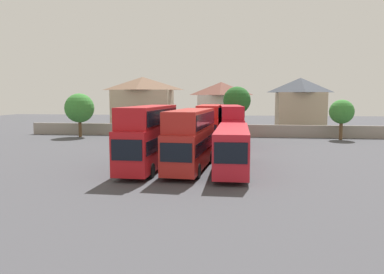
# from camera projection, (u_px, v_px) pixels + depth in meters

# --- Properties ---
(ground) EXTENTS (140.00, 140.00, 0.00)m
(ground) POSITION_uv_depth(u_px,v_px,m) (206.00, 143.00, 47.98)
(ground) COLOR #424247
(depot_boundary_wall) EXTENTS (56.00, 0.50, 1.80)m
(depot_boundary_wall) POSITION_uv_depth(u_px,v_px,m) (211.00, 130.00, 55.45)
(depot_boundary_wall) COLOR gray
(depot_boundary_wall) RESTS_ON ground
(bus_1) EXTENTS (2.87, 10.93, 5.15)m
(bus_1) POSITION_uv_depth(u_px,v_px,m) (149.00, 134.00, 30.43)
(bus_1) COLOR red
(bus_1) RESTS_ON ground
(bus_2) EXTENTS (3.20, 10.30, 4.87)m
(bus_2) POSITION_uv_depth(u_px,v_px,m) (191.00, 136.00, 30.07)
(bus_2) COLOR #AE211D
(bus_2) RESTS_ON ground
(bus_3) EXTENTS (2.60, 11.68, 3.47)m
(bus_3) POSITION_uv_depth(u_px,v_px,m) (232.00, 146.00, 29.81)
(bus_3) COLOR red
(bus_3) RESTS_ON ground
(bus_4) EXTENTS (2.86, 10.26, 3.52)m
(bus_4) POSITION_uv_depth(u_px,v_px,m) (175.00, 128.00, 45.86)
(bus_4) COLOR red
(bus_4) RESTS_ON ground
(bus_5) EXTENTS (2.74, 10.15, 4.90)m
(bus_5) POSITION_uv_depth(u_px,v_px,m) (209.00, 123.00, 45.11)
(bus_5) COLOR red
(bus_5) RESTS_ON ground
(bus_6) EXTENTS (3.29, 11.45, 4.85)m
(bus_6) POSITION_uv_depth(u_px,v_px,m) (231.00, 123.00, 45.05)
(bus_6) COLOR red
(bus_6) RESTS_ON ground
(house_terrace_left) EXTENTS (10.41, 6.47, 9.31)m
(house_terrace_left) POSITION_uv_depth(u_px,v_px,m) (143.00, 103.00, 65.05)
(house_terrace_left) COLOR tan
(house_terrace_left) RESTS_ON ground
(house_terrace_centre) EXTENTS (7.93, 7.49, 8.42)m
(house_terrace_centre) POSITION_uv_depth(u_px,v_px,m) (221.00, 106.00, 64.77)
(house_terrace_centre) COLOR silver
(house_terrace_centre) RESTS_ON ground
(house_terrace_right) EXTENTS (7.83, 7.13, 9.00)m
(house_terrace_right) POSITION_uv_depth(u_px,v_px,m) (300.00, 105.00, 61.76)
(house_terrace_right) COLOR tan
(house_terrace_right) RESTS_ON ground
(tree_left_of_lot) EXTENTS (4.20, 4.20, 7.45)m
(tree_left_of_lot) POSITION_uv_depth(u_px,v_px,m) (237.00, 101.00, 56.97)
(tree_left_of_lot) COLOR brown
(tree_left_of_lot) RESTS_ON ground
(tree_behind_wall) EXTENTS (3.31, 3.31, 5.51)m
(tree_behind_wall) POSITION_uv_depth(u_px,v_px,m) (342.00, 112.00, 50.94)
(tree_behind_wall) COLOR brown
(tree_behind_wall) RESTS_ON ground
(tree_right_of_lot) EXTENTS (4.27, 4.27, 6.39)m
(tree_right_of_lot) POSITION_uv_depth(u_px,v_px,m) (79.00, 108.00, 54.47)
(tree_right_of_lot) COLOR brown
(tree_right_of_lot) RESTS_ON ground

